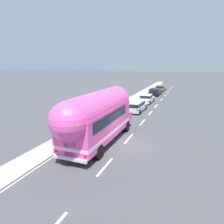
# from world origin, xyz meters

# --- Properties ---
(ground_plane) EXTENTS (300.00, 300.00, 0.00)m
(ground_plane) POSITION_xyz_m (0.00, 0.00, 0.00)
(ground_plane) COLOR #424247
(lane_markings) EXTENTS (3.96, 80.00, 0.01)m
(lane_markings) POSITION_xyz_m (-2.70, 12.54, 0.00)
(lane_markings) COLOR silver
(lane_markings) RESTS_ON ground
(sidewalk_slab) EXTENTS (1.94, 90.00, 0.15)m
(sidewalk_slab) POSITION_xyz_m (-4.80, 10.00, 0.07)
(sidewalk_slab) COLOR #9E9B93
(sidewalk_slab) RESTS_ON ground
(painted_bus) EXTENTS (2.68, 10.56, 4.12)m
(painted_bus) POSITION_xyz_m (-1.93, -0.83, 2.31)
(painted_bus) COLOR #EA4C9E
(painted_bus) RESTS_ON ground
(car_lead) EXTENTS (2.05, 4.56, 1.37)m
(car_lead) POSITION_xyz_m (-1.90, 11.14, 0.79)
(car_lead) COLOR silver
(car_lead) RESTS_ON ground
(car_second) EXTENTS (1.98, 4.42, 1.37)m
(car_second) POSITION_xyz_m (-1.90, 17.63, 0.73)
(car_second) COLOR white
(car_second) RESTS_ON ground
(car_third) EXTENTS (2.11, 4.58, 1.37)m
(car_third) POSITION_xyz_m (-1.91, 26.06, 0.79)
(car_third) COLOR black
(car_third) RESTS_ON ground
(car_fourth) EXTENTS (1.93, 4.35, 1.37)m
(car_fourth) POSITION_xyz_m (-1.80, 32.75, 0.79)
(car_fourth) COLOR olive
(car_fourth) RESTS_ON ground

